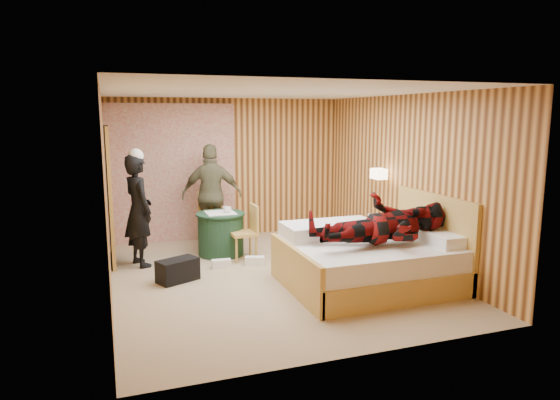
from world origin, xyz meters
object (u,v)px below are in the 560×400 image
object	(u,v)px
wall_lamp	(379,174)
bed	(371,260)
round_table	(221,233)
woman_standing	(138,211)
man_on_bed	(384,212)
chair_far	(212,214)
duffel_bag	(178,270)
chair_near	(248,228)
nightstand	(374,237)
man_at_table	(212,195)

from	to	relation	value
wall_lamp	bed	bearing A→B (deg)	-123.08
bed	round_table	distance (m)	2.57
woman_standing	man_on_bed	world-z (taller)	man_on_bed
chair_far	duffel_bag	size ratio (longest dim) A/B	1.74
wall_lamp	chair_near	bearing A→B (deg)	167.83
wall_lamp	woman_standing	bearing A→B (deg)	169.76
nightstand	duffel_bag	xyz separation A→B (m)	(-3.13, -0.28, -0.13)
wall_lamp	round_table	distance (m)	2.66
bed	man_on_bed	world-z (taller)	man_on_bed
wall_lamp	man_at_table	distance (m)	2.80
chair_near	man_on_bed	xyz separation A→B (m)	(1.23, -1.90, 0.52)
man_at_table	wall_lamp	bearing A→B (deg)	163.69
chair_near	duffel_bag	xyz separation A→B (m)	(-1.18, -0.70, -0.34)
woman_standing	man_at_table	world-z (taller)	man_at_table
wall_lamp	man_on_bed	distance (m)	1.68
bed	chair_far	distance (m)	3.10
round_table	woman_standing	xyz separation A→B (m)	(-1.25, -0.17, 0.48)
chair_far	man_at_table	size ratio (longest dim) A/B	0.54
bed	duffel_bag	world-z (taller)	bed
round_table	man_at_table	size ratio (longest dim) A/B	0.45
duffel_bag	man_on_bed	distance (m)	2.82
round_table	man_at_table	bearing A→B (deg)	90.00
duffel_bag	man_on_bed	bearing A→B (deg)	-51.36
duffel_bag	woman_standing	bearing A→B (deg)	89.68
wall_lamp	bed	xyz separation A→B (m)	(-0.80, -1.23, -0.96)
chair_far	woman_standing	xyz separation A→B (m)	(-1.24, -0.79, 0.29)
woman_standing	chair_near	bearing A→B (deg)	-117.06
duffel_bag	woman_standing	xyz separation A→B (m)	(-0.42, 0.92, 0.67)
wall_lamp	duffel_bag	bearing A→B (deg)	-175.16
woman_standing	round_table	bearing A→B (deg)	-101.72
nightstand	chair_near	size ratio (longest dim) A/B	0.66
nightstand	wall_lamp	bearing A→B (deg)	-18.11
wall_lamp	nightstand	world-z (taller)	wall_lamp
duffel_bag	man_at_table	world-z (taller)	man_at_table
nightstand	chair_far	xyz separation A→B (m)	(-2.31, 1.42, 0.26)
man_at_table	man_on_bed	world-z (taller)	man_on_bed
round_table	chair_near	distance (m)	0.54
chair_near	woman_standing	size ratio (longest dim) A/B	0.52
nightstand	man_on_bed	distance (m)	1.80
round_table	man_on_bed	distance (m)	2.85
wall_lamp	man_on_bed	size ratio (longest dim) A/B	0.15
chair_far	chair_near	distance (m)	1.07
wall_lamp	duffel_bag	size ratio (longest dim) A/B	0.49
round_table	man_on_bed	world-z (taller)	man_on_bed
round_table	man_on_bed	xyz separation A→B (m)	(1.57, -2.28, 0.67)
bed	woman_standing	distance (m)	3.41
duffel_bag	chair_far	bearing A→B (deg)	39.32
chair_far	woman_standing	world-z (taller)	woman_standing
round_table	bed	bearing A→B (deg)	-53.07
man_on_bed	duffel_bag	bearing A→B (deg)	153.57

